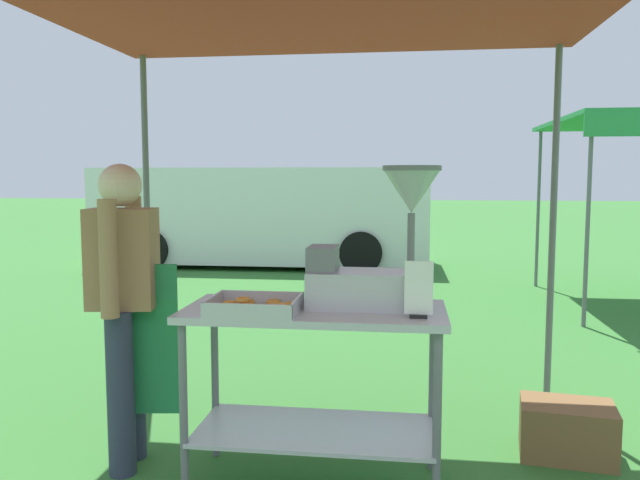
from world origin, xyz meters
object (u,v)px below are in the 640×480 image
object	(u,v)px
donut_fryer	(378,253)
vendor	(125,299)
stall_canopy	(317,9)
van_white	(264,215)
supply_crate	(567,430)
menu_sign	(419,293)
donut_tray	(256,307)
donut_cart	(315,356)

from	to	relation	value
donut_fryer	vendor	bearing A→B (deg)	178.88
stall_canopy	van_white	xyz separation A→B (m)	(-2.04, 7.80, -1.47)
stall_canopy	supply_crate	world-z (taller)	stall_canopy
menu_sign	vendor	bearing A→B (deg)	171.55
donut_tray	van_white	world-z (taller)	van_white
stall_canopy	donut_tray	distance (m)	1.47
donut_fryer	supply_crate	distance (m)	1.52
donut_cart	supply_crate	world-z (taller)	donut_cart
donut_fryer	supply_crate	bearing A→B (deg)	23.55
van_white	supply_crate	bearing A→B (deg)	-65.44
stall_canopy	supply_crate	size ratio (longest dim) A/B	5.56
stall_canopy	donut_fryer	distance (m)	1.22
donut_tray	supply_crate	distance (m)	1.88
stall_canopy	donut_tray	size ratio (longest dim) A/B	7.11
donut_tray	vendor	size ratio (longest dim) A/B	0.26
donut_fryer	van_white	xyz separation A→B (m)	(-2.35, 7.85, -0.29)
vendor	supply_crate	distance (m)	2.51
stall_canopy	van_white	world-z (taller)	stall_canopy
donut_cart	vendor	size ratio (longest dim) A/B	0.79
donut_tray	supply_crate	size ratio (longest dim) A/B	0.78
menu_sign	van_white	bearing A→B (deg)	107.55
stall_canopy	supply_crate	distance (m)	2.61
van_white	menu_sign	bearing A→B (deg)	-72.45
donut_cart	van_white	world-z (taller)	van_white
stall_canopy	donut_tray	xyz separation A→B (m)	(-0.26, -0.23, -1.43)
donut_fryer	vendor	world-z (taller)	vendor
donut_tray	menu_sign	distance (m)	0.77
stall_canopy	menu_sign	distance (m)	1.45
menu_sign	vendor	size ratio (longest dim) A/B	0.16
donut_fryer	vendor	xyz separation A→B (m)	(-1.32, 0.03, -0.27)
stall_canopy	menu_sign	xyz separation A→B (m)	(0.50, -0.25, -1.34)
stall_canopy	vendor	xyz separation A→B (m)	(-1.01, -0.02, -1.45)
supply_crate	van_white	xyz separation A→B (m)	(-3.38, 7.40, 0.73)
vendor	supply_crate	bearing A→B (deg)	10.23
donut_tray	vendor	bearing A→B (deg)	164.82
vendor	supply_crate	world-z (taller)	vendor
menu_sign	supply_crate	world-z (taller)	menu_sign
donut_cart	vendor	xyz separation A→B (m)	(-1.01, 0.07, 0.24)
menu_sign	supply_crate	size ratio (longest dim) A/B	0.48
donut_cart	donut_tray	world-z (taller)	donut_tray
donut_tray	vendor	world-z (taller)	vendor
donut_tray	supply_crate	bearing A→B (deg)	21.47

